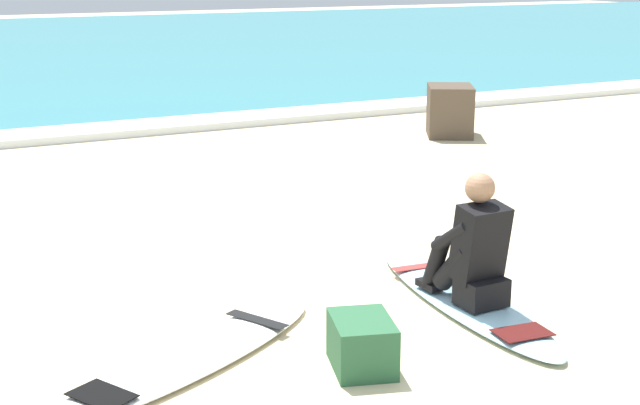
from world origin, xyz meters
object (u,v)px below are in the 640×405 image
(surfer_seated, at_px, (472,252))
(shoreline_rock, at_px, (450,111))
(surfboard_main, at_px, (463,299))
(surfboard_spare_near, at_px, (192,357))
(beach_bag, at_px, (362,344))

(surfer_seated, distance_m, shoreline_rock, 6.79)
(surfboard_main, bearing_deg, surfboard_spare_near, -178.80)
(surfboard_spare_near, bearing_deg, surfer_seated, -2.10)
(shoreline_rock, distance_m, beach_bag, 7.88)
(surfboard_main, distance_m, shoreline_rock, 6.68)
(surfer_seated, relative_size, shoreline_rock, 1.21)
(surfer_seated, bearing_deg, beach_bag, -157.63)
(surfboard_spare_near, distance_m, shoreline_rock, 8.08)
(surfboard_main, xyz_separation_m, shoreline_rock, (3.75, 5.52, 0.32))
(shoreline_rock, bearing_deg, surfboard_spare_near, -136.48)
(surfboard_main, distance_m, beach_bag, 1.35)
(surfer_seated, relative_size, beach_bag, 1.97)
(shoreline_rock, relative_size, beach_bag, 1.63)
(surfboard_main, bearing_deg, surfer_seated, -102.82)
(surfboard_main, distance_m, surfer_seated, 0.42)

